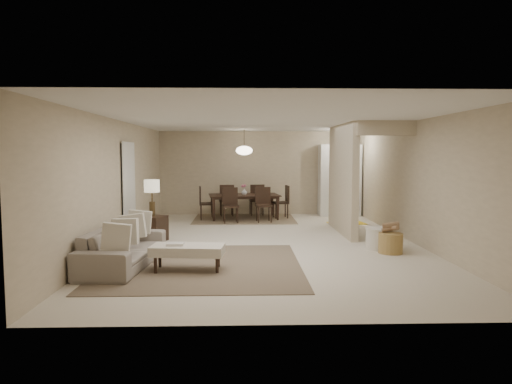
{
  "coord_description": "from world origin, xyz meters",
  "views": [
    {
      "loc": [
        -0.51,
        -9.23,
        1.83
      ],
      "look_at": [
        -0.24,
        0.04,
        1.05
      ],
      "focal_mm": 32.0,
      "sensor_mm": 36.0,
      "label": 1
    }
  ],
  "objects_px": {
    "round_pouf": "(379,239)",
    "dining_table": "(244,207)",
    "side_table": "(153,229)",
    "pantry_cabinet": "(339,180)",
    "ottoman_bench": "(188,250)",
    "wicker_basket": "(390,243)",
    "sofa": "(123,247)"
  },
  "relations": [
    {
      "from": "ottoman_bench",
      "to": "dining_table",
      "type": "height_order",
      "value": "dining_table"
    },
    {
      "from": "side_table",
      "to": "round_pouf",
      "type": "height_order",
      "value": "side_table"
    },
    {
      "from": "pantry_cabinet",
      "to": "dining_table",
      "type": "relative_size",
      "value": 1.08
    },
    {
      "from": "round_pouf",
      "to": "dining_table",
      "type": "relative_size",
      "value": 0.27
    },
    {
      "from": "sofa",
      "to": "ottoman_bench",
      "type": "distance_m",
      "value": 1.12
    },
    {
      "from": "wicker_basket",
      "to": "side_table",
      "type": "bearing_deg",
      "value": 164.39
    },
    {
      "from": "dining_table",
      "to": "sofa",
      "type": "bearing_deg",
      "value": -116.8
    },
    {
      "from": "pantry_cabinet",
      "to": "wicker_basket",
      "type": "relative_size",
      "value": 4.79
    },
    {
      "from": "round_pouf",
      "to": "dining_table",
      "type": "xyz_separation_m",
      "value": [
        -2.58,
        4.14,
        0.14
      ]
    },
    {
      "from": "side_table",
      "to": "wicker_basket",
      "type": "height_order",
      "value": "side_table"
    },
    {
      "from": "pantry_cabinet",
      "to": "side_table",
      "type": "bearing_deg",
      "value": -140.71
    },
    {
      "from": "sofa",
      "to": "side_table",
      "type": "bearing_deg",
      "value": 3.8
    },
    {
      "from": "side_table",
      "to": "dining_table",
      "type": "xyz_separation_m",
      "value": [
        1.93,
        3.22,
        0.08
      ]
    },
    {
      "from": "sofa",
      "to": "dining_table",
      "type": "height_order",
      "value": "dining_table"
    },
    {
      "from": "pantry_cabinet",
      "to": "ottoman_bench",
      "type": "bearing_deg",
      "value": -120.47
    },
    {
      "from": "pantry_cabinet",
      "to": "dining_table",
      "type": "height_order",
      "value": "pantry_cabinet"
    },
    {
      "from": "pantry_cabinet",
      "to": "sofa",
      "type": "height_order",
      "value": "pantry_cabinet"
    },
    {
      "from": "dining_table",
      "to": "pantry_cabinet",
      "type": "bearing_deg",
      "value": 6.68
    },
    {
      "from": "ottoman_bench",
      "to": "round_pouf",
      "type": "height_order",
      "value": "round_pouf"
    },
    {
      "from": "wicker_basket",
      "to": "pantry_cabinet",
      "type": "bearing_deg",
      "value": 88.47
    },
    {
      "from": "round_pouf",
      "to": "dining_table",
      "type": "height_order",
      "value": "dining_table"
    },
    {
      "from": "ottoman_bench",
      "to": "wicker_basket",
      "type": "height_order",
      "value": "ottoman_bench"
    },
    {
      "from": "side_table",
      "to": "pantry_cabinet",
      "type": "bearing_deg",
      "value": 39.29
    },
    {
      "from": "round_pouf",
      "to": "sofa",
      "type": "bearing_deg",
      "value": -164.96
    },
    {
      "from": "wicker_basket",
      "to": "dining_table",
      "type": "bearing_deg",
      "value": 120.71
    },
    {
      "from": "round_pouf",
      "to": "side_table",
      "type": "bearing_deg",
      "value": 168.48
    },
    {
      "from": "round_pouf",
      "to": "wicker_basket",
      "type": "bearing_deg",
      "value": -74.7
    },
    {
      "from": "pantry_cabinet",
      "to": "wicker_basket",
      "type": "distance_m",
      "value": 5.25
    },
    {
      "from": "pantry_cabinet",
      "to": "ottoman_bench",
      "type": "distance_m",
      "value": 7.38
    },
    {
      "from": "ottoman_bench",
      "to": "round_pouf",
      "type": "distance_m",
      "value": 3.81
    },
    {
      "from": "side_table",
      "to": "round_pouf",
      "type": "bearing_deg",
      "value": -11.52
    },
    {
      "from": "ottoman_bench",
      "to": "dining_table",
      "type": "distance_m",
      "value": 5.74
    }
  ]
}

